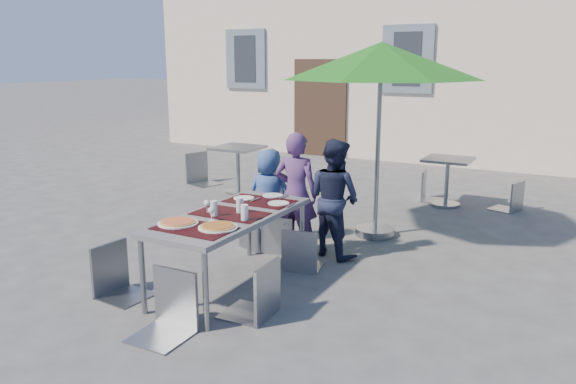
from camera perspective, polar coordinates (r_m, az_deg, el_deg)
The scene contains 22 objects.
ground at distance 5.97m, azimuth -10.51°, elevation -8.50°, with size 90.00×90.00×0.00m, color #48484A.
dining_table at distance 5.43m, azimuth -5.91°, elevation -2.77°, with size 0.80×1.85×0.76m.
pizza_near_left at distance 5.14m, azimuth -11.12°, elevation -3.04°, with size 0.36×0.36×0.03m.
pizza_near_right at distance 4.96m, azimuth -7.14°, elevation -3.51°, with size 0.35×0.35×0.03m.
glassware at distance 5.31m, azimuth -6.12°, elevation -1.68°, with size 0.52×0.42×0.15m.
place_settings at distance 5.93m, azimuth -2.33°, elevation -0.69°, with size 0.69×0.48×0.01m.
child_0 at distance 6.82m, azimuth -1.92°, elevation -0.39°, with size 0.57×0.37×1.16m, color #365395.
child_1 at distance 6.38m, azimuth 0.82°, elevation -0.18°, with size 0.51×0.34×1.41m, color #553368.
child_2 at distance 6.35m, azimuth 4.72°, elevation -0.61°, with size 0.65×0.38×1.34m, color #191F38.
chair_0 at distance 6.58m, azimuth -3.38°, elevation -1.77°, with size 0.47×0.48×0.84m.
chair_1 at distance 6.44m, azimuth -0.89°, elevation -2.01°, with size 0.44×0.44×0.85m.
chair_2 at distance 5.90m, azimuth 1.40°, elevation -3.32°, with size 0.46×0.46×0.87m.
chair_3 at distance 5.51m, azimuth -17.20°, elevation -4.61°, with size 0.46×0.45×0.95m.
chair_4 at distance 4.83m, azimuth -3.17°, elevation -6.51°, with size 0.44×0.43×0.96m.
chair_5 at distance 4.65m, azimuth -12.31°, elevation -7.36°, with size 0.44×0.45×0.99m.
patio_umbrella at distance 6.95m, azimuth 9.44°, elevation 12.85°, with size 2.44×2.44×2.40m.
cafe_table_0 at distance 9.39m, azimuth -5.09°, elevation 3.22°, with size 0.74×0.74×0.79m.
bg_chair_l_0 at distance 10.19m, azimuth -8.96°, elevation 4.33°, with size 0.59×0.59×1.06m.
bg_chair_r_0 at distance 9.39m, azimuth -2.78°, elevation 3.53°, with size 0.54×0.54×1.02m.
cafe_table_1 at distance 8.88m, azimuth 15.89°, elevation 1.82°, with size 0.69×0.69×0.74m.
bg_chair_l_1 at distance 9.13m, azimuth 14.32°, elevation 2.42°, with size 0.46×0.46×0.91m.
bg_chair_r_1 at distance 8.87m, azimuth 21.89°, elevation 1.32°, with size 0.49×0.48×0.86m.
Camera 1 is at (3.54, -4.27, 2.20)m, focal length 35.00 mm.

